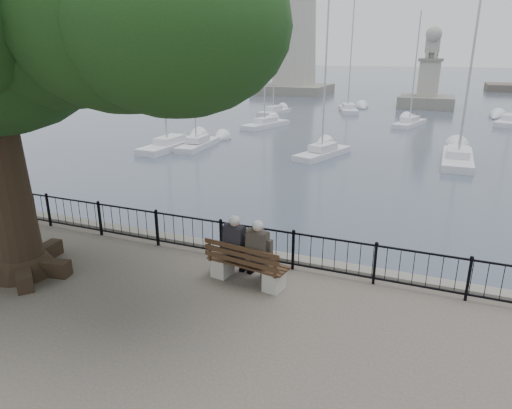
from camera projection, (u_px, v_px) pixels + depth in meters
The scene contains 16 objects.
harbor at pixel (263, 272), 12.47m from camera, with size 260.00×260.00×1.20m.
railing at pixel (256, 243), 11.69m from camera, with size 22.06×0.06×1.00m.
bench at pixel (247, 269), 10.74m from camera, with size 2.05×0.87×1.05m.
person_left at pixel (239, 249), 10.84m from camera, with size 0.53×0.87×1.66m.
person_right at pixel (261, 254), 10.54m from camera, with size 0.53×0.87×1.66m.
tree at pixel (13, 9), 9.25m from camera, with size 11.25×7.85×9.19m.
lion_monument at pixel (428, 88), 52.37m from camera, with size 6.07×6.07×8.93m.
sailboat_a at pixel (198, 143), 30.95m from camera, with size 1.64×4.76×8.94m.
sailboat_b at pixel (323, 152), 28.30m from camera, with size 2.75×4.98×9.43m.
sailboat_c at pixel (458, 157), 26.70m from camera, with size 1.69×5.94×11.46m.
sailboat_e at pixel (266, 123), 39.26m from camera, with size 2.90×5.38×11.83m.
sailboat_f at pixel (410, 122), 39.95m from camera, with size 2.64×5.21×9.54m.
sailboat_g at pixel (511, 121), 40.89m from camera, with size 3.27×6.24×10.56m.
sailboat_h at pixel (348, 108), 49.29m from camera, with size 3.20×5.87×12.26m.
sailboat_i at pixel (274, 111), 47.50m from camera, with size 2.12×5.12×10.04m.
sailboat_j at pixel (170, 144), 30.52m from camera, with size 1.74×5.64×11.24m.
Camera 1 is at (4.07, -7.47, 5.23)m, focal length 32.00 mm.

